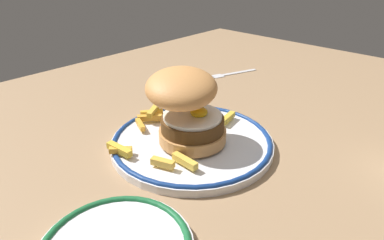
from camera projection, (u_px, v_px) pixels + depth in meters
The scene contains 5 objects.
ground_plane at pixel (182, 155), 54.85cm from camera, with size 145.78×101.12×4.00cm, color #937352.
dinner_plate at pixel (192, 141), 53.03cm from camera, with size 25.24×25.24×1.60cm.
burger at pixel (187, 107), 49.59cm from camera, with size 15.20×15.18×11.54cm.
fries_pile at pixel (163, 127), 54.15cm from camera, with size 22.13×18.55×2.66cm.
fork at pixel (230, 74), 83.79cm from camera, with size 13.97×6.33×0.36cm.
Camera 1 is at (-32.95, -32.69, 27.81)cm, focal length 31.66 mm.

